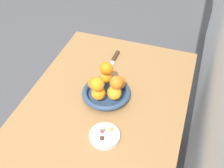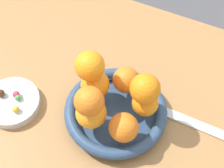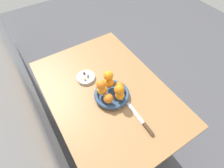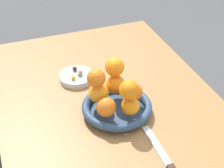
{
  "view_description": "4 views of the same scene",
  "coord_description": "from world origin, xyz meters",
  "px_view_note": "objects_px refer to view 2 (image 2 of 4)",
  "views": [
    {
      "loc": [
        0.84,
        0.33,
        1.72
      ],
      "look_at": [
        -0.05,
        0.03,
        0.84
      ],
      "focal_mm": 45.0,
      "sensor_mm": 36.0,
      "label": 1
    },
    {
      "loc": [
        -0.21,
        0.34,
        1.44
      ],
      "look_at": [
        -0.04,
        -0.02,
        0.84
      ],
      "focal_mm": 55.0,
      "sensor_mm": 36.0,
      "label": 2
    },
    {
      "loc": [
        -0.62,
        0.34,
        1.71
      ],
      "look_at": [
        -0.04,
        -0.02,
        0.84
      ],
      "focal_mm": 28.0,
      "sensor_mm": 36.0,
      "label": 3
    },
    {
      "loc": [
        -0.87,
        0.31,
        1.5
      ],
      "look_at": [
        -0.06,
        0.01,
        0.86
      ],
      "focal_mm": 55.0,
      "sensor_mm": 36.0,
      "label": 4
    }
  ],
  "objects_px": {
    "orange_1": "(145,103)",
    "orange_5": "(89,101)",
    "orange_3": "(93,84)",
    "candy_ball_1": "(1,93)",
    "orange_0": "(124,127)",
    "orange_4": "(91,113)",
    "candy_ball_2": "(16,94)",
    "orange_6": "(90,66)",
    "candy_ball_3": "(16,109)",
    "candy_dish": "(12,102)",
    "dining_table": "(94,126)",
    "orange_2": "(126,80)",
    "orange_7": "(145,89)",
    "candy_ball_0": "(18,98)",
    "fruit_bowl": "(116,112)"
  },
  "relations": [
    {
      "from": "orange_1",
      "to": "orange_6",
      "type": "bearing_deg",
      "value": 2.34
    },
    {
      "from": "fruit_bowl",
      "to": "orange_1",
      "type": "distance_m",
      "value": 0.08
    },
    {
      "from": "fruit_bowl",
      "to": "candy_dish",
      "type": "height_order",
      "value": "fruit_bowl"
    },
    {
      "from": "candy_ball_0",
      "to": "candy_ball_1",
      "type": "relative_size",
      "value": 0.8
    },
    {
      "from": "fruit_bowl",
      "to": "orange_4",
      "type": "xyz_separation_m",
      "value": [
        0.03,
        0.05,
        0.05
      ]
    },
    {
      "from": "orange_7",
      "to": "candy_dish",
      "type": "bearing_deg",
      "value": 17.75
    },
    {
      "from": "orange_7",
      "to": "orange_2",
      "type": "bearing_deg",
      "value": -35.69
    },
    {
      "from": "dining_table",
      "to": "orange_5",
      "type": "height_order",
      "value": "orange_5"
    },
    {
      "from": "candy_dish",
      "to": "orange_6",
      "type": "bearing_deg",
      "value": -150.95
    },
    {
      "from": "candy_ball_2",
      "to": "candy_ball_3",
      "type": "distance_m",
      "value": 0.04
    },
    {
      "from": "orange_5",
      "to": "candy_ball_2",
      "type": "bearing_deg",
      "value": 0.28
    },
    {
      "from": "orange_2",
      "to": "candy_ball_2",
      "type": "relative_size",
      "value": 3.67
    },
    {
      "from": "orange_5",
      "to": "orange_1",
      "type": "bearing_deg",
      "value": -137.68
    },
    {
      "from": "dining_table",
      "to": "orange_0",
      "type": "height_order",
      "value": "orange_0"
    },
    {
      "from": "orange_6",
      "to": "candy_ball_1",
      "type": "relative_size",
      "value": 3.59
    },
    {
      "from": "orange_2",
      "to": "orange_7",
      "type": "distance_m",
      "value": 0.09
    },
    {
      "from": "orange_1",
      "to": "orange_7",
      "type": "relative_size",
      "value": 0.92
    },
    {
      "from": "orange_3",
      "to": "orange_4",
      "type": "distance_m",
      "value": 0.07
    },
    {
      "from": "dining_table",
      "to": "candy_ball_1",
      "type": "xyz_separation_m",
      "value": [
        0.2,
        0.07,
        0.12
      ]
    },
    {
      "from": "orange_6",
      "to": "candy_ball_0",
      "type": "height_order",
      "value": "orange_6"
    },
    {
      "from": "orange_4",
      "to": "orange_5",
      "type": "xyz_separation_m",
      "value": [
        -0.0,
        0.01,
        0.06
      ]
    },
    {
      "from": "orange_1",
      "to": "orange_5",
      "type": "height_order",
      "value": "orange_5"
    },
    {
      "from": "candy_dish",
      "to": "orange_1",
      "type": "relative_size",
      "value": 2.25
    },
    {
      "from": "orange_5",
      "to": "fruit_bowl",
      "type": "bearing_deg",
      "value": -117.09
    },
    {
      "from": "orange_4",
      "to": "candy_ball_3",
      "type": "relative_size",
      "value": 4.1
    },
    {
      "from": "orange_0",
      "to": "orange_6",
      "type": "distance_m",
      "value": 0.15
    },
    {
      "from": "candy_ball_1",
      "to": "candy_ball_2",
      "type": "bearing_deg",
      "value": -159.24
    },
    {
      "from": "orange_4",
      "to": "candy_ball_2",
      "type": "height_order",
      "value": "orange_4"
    },
    {
      "from": "dining_table",
      "to": "candy_ball_1",
      "type": "bearing_deg",
      "value": 18.55
    },
    {
      "from": "candy_dish",
      "to": "orange_7",
      "type": "relative_size",
      "value": 2.08
    },
    {
      "from": "orange_6",
      "to": "candy_ball_3",
      "type": "distance_m",
      "value": 0.21
    },
    {
      "from": "dining_table",
      "to": "orange_7",
      "type": "distance_m",
      "value": 0.25
    },
    {
      "from": "dining_table",
      "to": "candy_dish",
      "type": "distance_m",
      "value": 0.21
    },
    {
      "from": "orange_7",
      "to": "candy_ball_1",
      "type": "xyz_separation_m",
      "value": [
        0.32,
        0.09,
        -0.1
      ]
    },
    {
      "from": "orange_0",
      "to": "orange_5",
      "type": "distance_m",
      "value": 0.1
    },
    {
      "from": "candy_dish",
      "to": "orange_1",
      "type": "xyz_separation_m",
      "value": [
        -0.29,
        -0.1,
        0.06
      ]
    },
    {
      "from": "orange_2",
      "to": "candy_ball_2",
      "type": "distance_m",
      "value": 0.26
    },
    {
      "from": "orange_0",
      "to": "candy_ball_1",
      "type": "height_order",
      "value": "orange_0"
    },
    {
      "from": "fruit_bowl",
      "to": "orange_0",
      "type": "distance_m",
      "value": 0.08
    },
    {
      "from": "fruit_bowl",
      "to": "orange_6",
      "type": "height_order",
      "value": "orange_6"
    },
    {
      "from": "orange_6",
      "to": "candy_ball_2",
      "type": "bearing_deg",
      "value": 25.96
    },
    {
      "from": "candy_ball_3",
      "to": "orange_3",
      "type": "bearing_deg",
      "value": -142.03
    },
    {
      "from": "orange_2",
      "to": "candy_ball_3",
      "type": "relative_size",
      "value": 3.73
    },
    {
      "from": "orange_0",
      "to": "orange_3",
      "type": "xyz_separation_m",
      "value": [
        0.1,
        -0.07,
        0.0
      ]
    },
    {
      "from": "orange_6",
      "to": "candy_ball_1",
      "type": "height_order",
      "value": "orange_6"
    },
    {
      "from": "orange_3",
      "to": "candy_ball_1",
      "type": "xyz_separation_m",
      "value": [
        0.2,
        0.09,
        -0.04
      ]
    },
    {
      "from": "orange_3",
      "to": "orange_4",
      "type": "xyz_separation_m",
      "value": [
        -0.03,
        0.07,
        0.0
      ]
    },
    {
      "from": "candy_dish",
      "to": "orange_3",
      "type": "bearing_deg",
      "value": -151.6
    },
    {
      "from": "orange_7",
      "to": "candy_ball_0",
      "type": "distance_m",
      "value": 0.3
    },
    {
      "from": "orange_1",
      "to": "candy_ball_0",
      "type": "distance_m",
      "value": 0.29
    }
  ]
}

